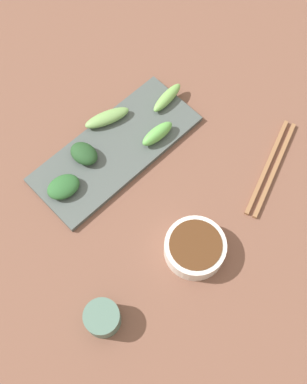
# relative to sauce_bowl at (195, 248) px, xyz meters

# --- Properties ---
(tabletop) EXTENTS (2.10, 2.10, 0.02)m
(tabletop) POSITION_rel_sauce_bowl_xyz_m (0.14, -0.04, -0.03)
(tabletop) COLOR brown
(tabletop) RESTS_ON ground
(sauce_bowl) EXTENTS (0.11, 0.11, 0.04)m
(sauce_bowl) POSITION_rel_sauce_bowl_xyz_m (0.00, 0.00, 0.00)
(sauce_bowl) COLOR silver
(sauce_bowl) RESTS_ON tabletop
(serving_plate) EXTENTS (0.15, 0.36, 0.01)m
(serving_plate) POSITION_rel_sauce_bowl_xyz_m (0.26, -0.04, -0.02)
(serving_plate) COLOR #48514F
(serving_plate) RESTS_ON tabletop
(broccoli_leafy_0) EXTENTS (0.07, 0.05, 0.03)m
(broccoli_leafy_0) POSITION_rel_sauce_bowl_xyz_m (0.29, 0.02, 0.00)
(broccoli_leafy_0) COLOR #224723
(broccoli_leafy_0) RESTS_ON serving_plate
(broccoli_leafy_1) EXTENTS (0.06, 0.07, 0.03)m
(broccoli_leafy_1) POSITION_rel_sauce_bowl_xyz_m (0.26, 0.09, 0.00)
(broccoli_leafy_1) COLOR #295D2C
(broccoli_leafy_1) RESTS_ON serving_plate
(broccoli_stalk_2) EXTENTS (0.03, 0.08, 0.03)m
(broccoli_stalk_2) POSITION_rel_sauce_bowl_xyz_m (0.22, -0.12, 0.00)
(broccoli_stalk_2) COLOR #60AE4E
(broccoli_stalk_2) RESTS_ON serving_plate
(broccoli_stalk_3) EXTENTS (0.04, 0.09, 0.02)m
(broccoli_stalk_3) POSITION_rel_sauce_bowl_xyz_m (0.27, -0.19, 0.00)
(broccoli_stalk_3) COLOR #73AA53
(broccoli_stalk_3) RESTS_ON serving_plate
(broccoli_stalk_4) EXTENTS (0.06, 0.10, 0.02)m
(broccoli_stalk_4) POSITION_rel_sauce_bowl_xyz_m (0.32, -0.07, 0.00)
(broccoli_stalk_4) COLOR #73A156
(broccoli_stalk_4) RESTS_ON serving_plate
(chopsticks) EXTENTS (0.10, 0.22, 0.01)m
(chopsticks) POSITION_rel_sauce_bowl_xyz_m (0.01, -0.24, -0.02)
(chopsticks) COLOR #8D613E
(chopsticks) RESTS_ON tabletop
(tea_cup) EXTENTS (0.06, 0.06, 0.05)m
(tea_cup) POSITION_rel_sauce_bowl_xyz_m (0.02, 0.21, 0.00)
(tea_cup) COLOR #4E6E60
(tea_cup) RESTS_ON tabletop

